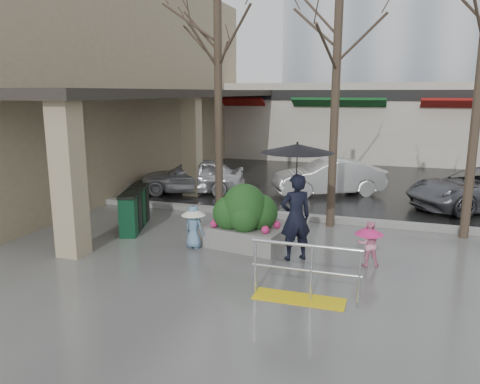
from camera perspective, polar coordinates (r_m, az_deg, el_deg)
The scene contains 18 objects.
ground at distance 9.80m, azimuth 1.01°, elevation -9.12°, with size 120.00×120.00×0.00m, color #51514F.
street_asphalt at distance 31.05m, azimuth 13.20°, elevation 5.23°, with size 120.00×36.00×0.01m, color black.
curb at distance 13.47m, azimuth 6.08°, elevation -2.91°, with size 120.00×0.30×0.15m, color gray.
near_building at distance 20.42m, azimuth -17.16°, elevation 12.85°, with size 6.00×18.00×8.00m, color tan.
canopy_slab at distance 18.33m, azimuth -6.04°, elevation 12.28°, with size 2.80×18.00×0.25m, color #2D2823.
pillar_front at distance 10.70m, azimuth -20.18°, elevation 1.69°, with size 0.55×0.55×3.50m, color tan.
pillar_back at distance 16.24m, azimuth -5.88°, elevation 5.68°, with size 0.55×0.55×3.50m, color tan.
storefront_row at distance 26.75m, azimuth 16.91°, elevation 8.30°, with size 34.00×6.74×4.00m.
handrail at distance 8.28m, azimuth 7.68°, elevation -10.54°, with size 1.90×0.50×1.03m.
tree_west at distance 13.28m, azimuth -2.74°, elevation 18.74°, with size 3.20×3.20×6.80m.
tree_midwest at distance 12.53m, azimuth 11.92°, elevation 19.59°, with size 3.20×3.20×7.00m.
woman at distance 9.87m, azimuth 6.88°, elevation 0.43°, with size 1.54×1.54×2.55m.
child_pink at distance 10.04m, azimuth 15.42°, elevation -5.65°, with size 0.59×0.59×0.95m.
child_blue at distance 10.84m, azimuth -5.68°, elevation -3.74°, with size 0.57×0.57×1.00m.
planter at distance 10.74m, azimuth 0.60°, elevation -3.14°, with size 1.86×1.15×1.51m.
news_boxes at distance 12.64m, azimuth -12.69°, elevation -2.02°, with size 0.99×1.93×1.05m.
car_a at distance 16.74m, azimuth -5.80°, elevation 2.00°, with size 1.49×3.70×1.26m, color silver.
car_b at distance 16.68m, azimuth 10.75°, elevation 1.82°, with size 1.33×3.82×1.26m, color silver.
Camera 1 is at (2.70, -8.73, 3.55)m, focal length 35.00 mm.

